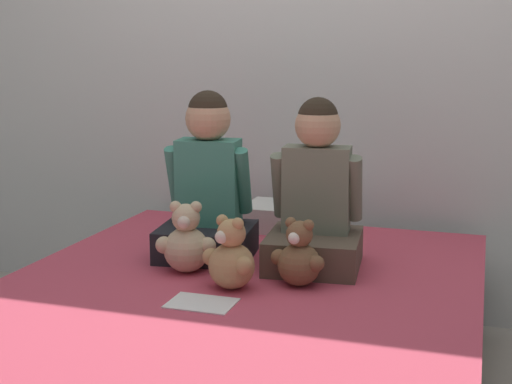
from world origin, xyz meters
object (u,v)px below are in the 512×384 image
Objects in this scene: child_on_right at (316,200)px; teddy_bear_between_children at (230,258)px; pillow_at_headboard at (296,218)px; bed at (232,353)px; teddy_bear_held_by_left_child at (186,242)px; sign_card at (202,303)px; teddy_bear_held_by_right_child at (299,258)px; child_on_left at (208,188)px.

child_on_right is 2.49× the size of teddy_bear_between_children.
teddy_bear_between_children is 0.56× the size of pillow_at_headboard.
bed is 0.42m from teddy_bear_held_by_left_child.
sign_card is (-0.04, -1.00, -0.05)m from pillow_at_headboard.
teddy_bear_held_by_right_child is 0.38m from sign_card.
bed is 3.15× the size of child_on_left.
child_on_right is 0.43m from teddy_bear_between_children.
teddy_bear_held_by_right_child is at bearing -94.90° from child_on_right.
teddy_bear_between_children is at bearing -44.12° from teddy_bear_held_by_left_child.
bed is at bearing -141.14° from teddy_bear_held_by_right_child.
bed is at bearing -44.32° from teddy_bear_held_by_left_child.
child_on_right is at bearing -67.39° from pillow_at_headboard.
teddy_bear_held_by_right_child is 0.23m from teddy_bear_between_children.
bed is at bearing -64.78° from child_on_left.
teddy_bear_held_by_right_child is at bearing -74.32° from pillow_at_headboard.
child_on_right reaches higher than sign_card.
teddy_bear_held_by_left_child is 0.42m from teddy_bear_held_by_right_child.
bed is at bearing -125.74° from child_on_right.
teddy_bear_held_by_left_child is 1.05× the size of teddy_bear_between_children.
child_on_left is 0.27m from teddy_bear_held_by_left_child.
child_on_left is at bearing 76.96° from teddy_bear_held_by_left_child.
pillow_at_headboard reaches higher than bed.
teddy_bear_held_by_left_child is 1.11× the size of teddy_bear_held_by_right_child.
bed is 0.40m from teddy_bear_held_by_right_child.
teddy_bear_between_children reaches higher than bed.
child_on_right is 0.50m from teddy_bear_held_by_left_child.
teddy_bear_held_by_left_child reaches higher than teddy_bear_held_by_right_child.
child_on_right is 0.56m from pillow_at_headboard.
bed is 0.29m from sign_card.
teddy_bear_held_by_right_child is at bearing -17.03° from teddy_bear_held_by_left_child.
pillow_at_headboard is 1.01m from sign_card.
child_on_left is at bearing 109.38° from sign_card.
child_on_left is at bearing -114.10° from pillow_at_headboard.
teddy_bear_held_by_right_child is (0.42, -0.02, -0.01)m from teddy_bear_held_by_left_child.
teddy_bear_between_children is (-0.21, -0.10, 0.01)m from teddy_bear_held_by_right_child.
child_on_left is 0.52m from teddy_bear_held_by_right_child.
sign_card is (0.18, -0.51, -0.26)m from child_on_left.
teddy_bear_held_by_right_child is at bearing 26.74° from bed.
child_on_left is 0.58m from pillow_at_headboard.
child_on_left is at bearing 162.33° from teddy_bear_held_by_right_child.
teddy_bear_held_by_right_child is (0.00, -0.25, -0.15)m from child_on_right.
child_on_right reaches higher than teddy_bear_held_by_right_child.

